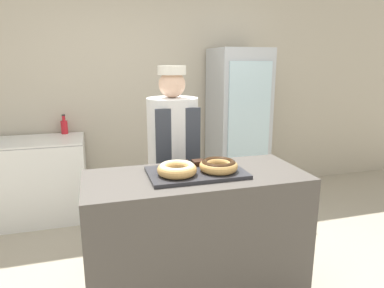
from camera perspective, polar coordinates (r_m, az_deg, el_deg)
wall_back at (r=4.20m, az=-7.86°, el=9.18°), size 8.00×0.06×2.70m
display_counter at (r=2.42m, az=0.69°, el=-15.83°), size 1.43×0.62×0.95m
serving_tray at (r=2.22m, az=0.72°, el=-4.80°), size 0.62×0.38×0.02m
donut_light_glaze at (r=2.13m, az=-2.51°, el=-4.14°), size 0.25×0.25×0.07m
donut_chocolate_glaze at (r=2.21m, az=4.44°, el=-3.53°), size 0.25×0.25×0.07m
brownie_back_left at (r=2.31m, az=-1.42°, el=-3.33°), size 0.08×0.08×0.03m
brownie_back_right at (r=2.34m, az=1.07°, el=-3.12°), size 0.08×0.08×0.03m
baker_person at (r=2.86m, az=-3.17°, el=-2.98°), size 0.41×0.41×1.63m
beverage_fridge at (r=4.19m, az=7.58°, el=3.07°), size 0.61×0.64×1.81m
chest_freezer at (r=4.01m, az=-23.99°, el=-5.40°), size 0.94×0.62×0.87m
bottle_red at (r=4.10m, az=-20.51°, el=2.77°), size 0.07×0.07×0.22m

